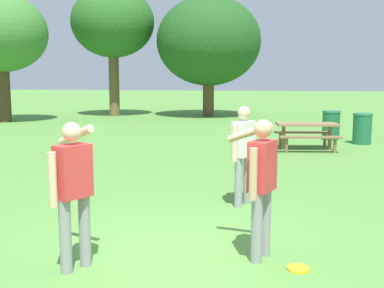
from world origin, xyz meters
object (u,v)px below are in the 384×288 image
Objects in this scene: trash_can_beside_table at (362,129)px; tree_tall_left at (1,34)px; person_thrower at (73,184)px; person_catcher at (243,149)px; trash_can_further_along at (331,125)px; person_bystander at (261,178)px; frisbee at (298,269)px; tree_broad_center at (113,23)px; tree_far_right at (209,41)px; picnic_table_near at (307,130)px.

trash_can_beside_table is 0.17× the size of tree_tall_left.
tree_tall_left is at bearing 121.93° from person_thrower.
person_catcher is 8.97m from trash_can_further_along.
person_bystander is 19.16m from tree_tall_left.
person_thrower is at bearing -172.07° from frisbee.
trash_can_further_along is (4.24, 11.51, -0.48)m from person_thrower.
person_catcher is 2.32m from person_bystander.
tree_broad_center reaches higher than trash_can_further_along.
tree_far_right is at bearing 26.11° from tree_tall_left.
trash_can_beside_table is at bearing -57.43° from tree_far_right.
tree_broad_center is at bearing 112.43° from person_bystander.
frisbee is 0.27× the size of trash_can_further_along.
tree_far_right is (-5.90, 9.23, 3.33)m from trash_can_beside_table.
person_thrower is 1.71× the size of trash_can_further_along.
person_bystander is at bearing -82.48° from person_catcher.
person_thrower is at bearing -115.54° from trash_can_beside_table.
picnic_table_near is (1.23, 8.53, -0.40)m from person_bystander.
tree_tall_left is at bearing 132.10° from person_catcher.
tree_broad_center reaches higher than picnic_table_near.
tree_far_right reaches higher than frisbee.
trash_can_further_along is at bearing 67.50° from picnic_table_near.
person_bystander reaches higher than trash_can_further_along.
person_bystander reaches higher than picnic_table_near.
trash_can_beside_table is at bearing 75.73° from frisbee.
frisbee is 0.04× the size of tree_far_right.
tree_broad_center is at bearing 131.21° from picnic_table_near.
picnic_table_near is at bearing -26.24° from tree_tall_left.
trash_can_beside_table is at bearing -18.45° from tree_tall_left.
tree_tall_left is (-11.68, 14.89, 3.00)m from person_bystander.
person_bystander is 19.63m from tree_far_right.
person_bystander is (0.30, -2.30, 0.02)m from person_catcher.
tree_broad_center is (-8.19, 19.05, 4.75)m from frisbee.
trash_can_further_along is 14.87m from tree_tall_left.
trash_can_further_along is at bearing 73.66° from person_catcher.
picnic_table_near is at bearing -48.79° from tree_broad_center.
person_thrower is 2.65m from frisbee.
person_bystander is 10.44m from trash_can_beside_table.
trash_can_beside_table is (3.04, 9.98, -0.48)m from person_bystander.
person_thrower is 20.58m from tree_broad_center.
tree_tall_left reaches higher than person_catcher.
frisbee is at bearing -66.75° from tree_broad_center.
trash_can_further_along is 0.15× the size of tree_broad_center.
person_catcher is 6.43× the size of frisbee.
trash_can_further_along is (0.98, 2.38, -0.08)m from picnic_table_near.
tree_tall_left reaches higher than person_thrower.
person_thrower reaches higher than picnic_table_near.
person_thrower is at bearing -110.21° from trash_can_further_along.
picnic_table_near is 14.27m from tree_broad_center.
person_catcher is 1.00× the size of person_bystander.
person_catcher is 6.42m from picnic_table_near.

